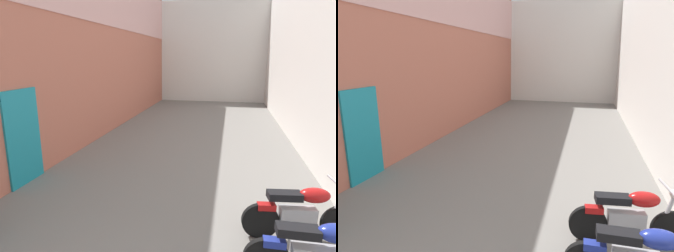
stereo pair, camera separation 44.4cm
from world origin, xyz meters
The scene contains 6 objects.
ground_plane centered at (0.00, 7.75, 0.00)m, with size 35.49×35.49×0.00m, color slate.
building_left centered at (-3.57, 9.70, 3.63)m, with size 0.45×19.49×7.21m.
building_right centered at (3.58, 9.74, 3.51)m, with size 0.45×19.49×7.02m.
building_far_end centered at (0.00, 20.49, 3.20)m, with size 9.76×2.00×6.40m, color silver.
motorcycle_third centered at (2.44, 3.55, 0.50)m, with size 1.85×0.58×1.04m.
motorcycle_fourth centered at (2.44, 4.57, 0.50)m, with size 1.84×0.58×1.04m.
Camera 1 is at (1.24, 0.03, 2.89)m, focal length 31.05 mm.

